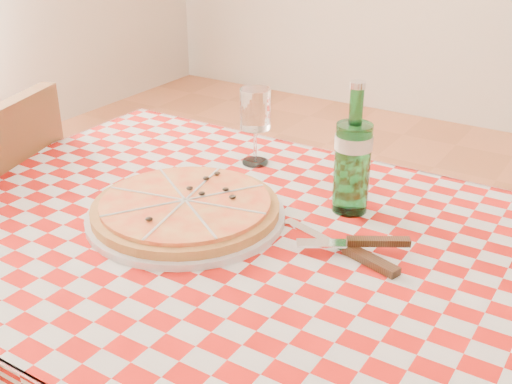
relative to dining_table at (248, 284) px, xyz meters
The scene contains 6 objects.
dining_table is the anchor object (origin of this frame).
tablecloth 0.09m from the dining_table, ahead, with size 1.30×0.90×0.01m, color #A30F0A.
pizza_plate 0.18m from the dining_table, behind, with size 0.37×0.37×0.05m, color gold, non-canonical shape.
water_bottle 0.32m from the dining_table, 61.30° to the left, with size 0.07×0.07×0.25m, color #196426, non-canonical shape.
wine_glass 0.39m from the dining_table, 120.16° to the left, with size 0.07×0.07×0.17m, color white, non-canonical shape.
cutlery 0.21m from the dining_table, 15.86° to the left, with size 0.27×0.23×0.03m, color silver, non-canonical shape.
Camera 1 is at (0.55, -0.83, 1.32)m, focal length 45.00 mm.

